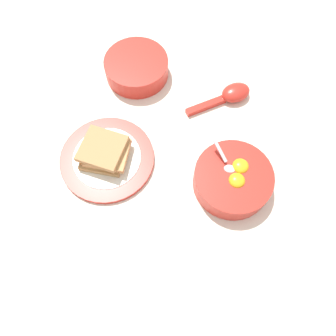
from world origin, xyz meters
TOP-DOWN VIEW (x-y plane):
  - ground_plane at (0.00, 0.00)m, footprint 3.00×3.00m
  - egg_bowl at (-0.19, 0.09)m, footprint 0.17×0.17m
  - toast_plate at (0.10, 0.08)m, footprint 0.22×0.22m
  - toast_sandwich at (0.11, 0.07)m, footprint 0.11×0.11m
  - soup_spoon at (-0.17, -0.14)m, footprint 0.17×0.13m
  - congee_bowl at (0.08, -0.19)m, footprint 0.17×0.17m

SIDE VIEW (x-z plane):
  - ground_plane at x=0.00m, z-range 0.00..0.00m
  - toast_plate at x=0.10m, z-range 0.00..0.01m
  - soup_spoon at x=-0.17m, z-range 0.00..0.03m
  - congee_bowl at x=0.08m, z-range 0.00..0.05m
  - egg_bowl at x=-0.19m, z-range -0.01..0.07m
  - toast_sandwich at x=0.11m, z-range 0.01..0.06m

